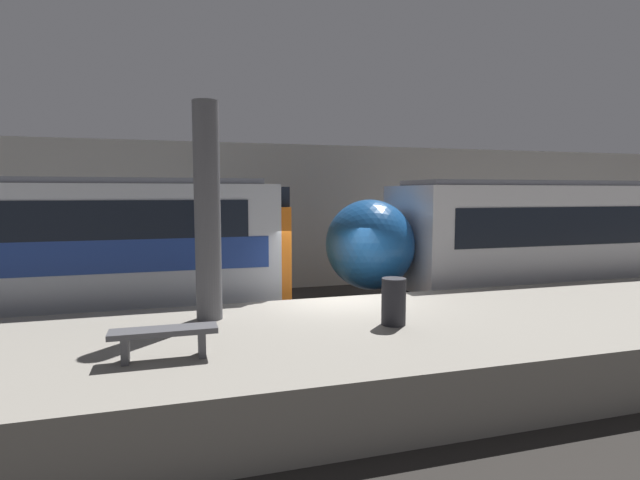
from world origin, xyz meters
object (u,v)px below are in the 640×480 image
at_px(platform_bench, 164,336).
at_px(trash_bin, 394,301).
at_px(support_pillar_near, 208,212).
at_px(train_modern, 606,238).

relative_size(platform_bench, trash_bin, 1.76).
bearing_deg(support_pillar_near, platform_bench, -110.40).
bearing_deg(support_pillar_near, trash_bin, -23.62).
distance_m(train_modern, trash_bin, 11.01).
height_order(platform_bench, trash_bin, trash_bin).
xyz_separation_m(support_pillar_near, train_modern, (13.05, 3.43, -1.12)).
distance_m(support_pillar_near, platform_bench, 2.85).
distance_m(train_modern, platform_bench, 14.94).
distance_m(platform_bench, trash_bin, 4.03).
bearing_deg(support_pillar_near, train_modern, 14.74).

